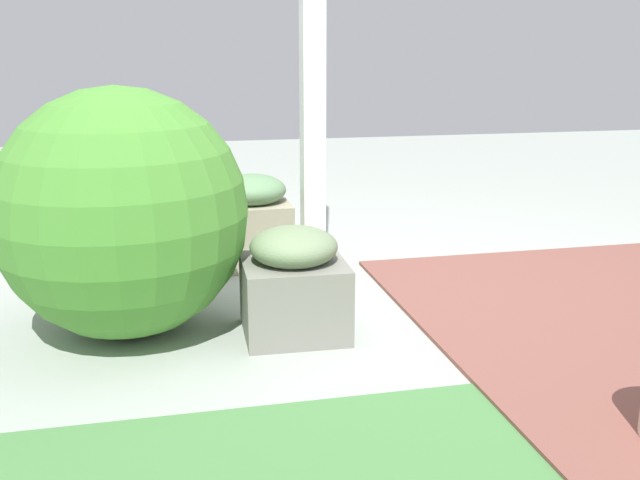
{
  "coord_description": "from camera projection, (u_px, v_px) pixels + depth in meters",
  "views": [
    {
      "loc": [
        0.95,
        3.12,
        1.14
      ],
      "look_at": [
        0.27,
        0.07,
        0.3
      ],
      "focal_mm": 40.34,
      "sensor_mm": 36.0,
      "label": 1
    }
  ],
  "objects": [
    {
      "name": "stone_planter_mid",
      "position": [
        294.0,
        283.0,
        2.91
      ],
      "size": [
        0.42,
        0.41,
        0.45
      ],
      "color": "slate",
      "rests_on": "ground"
    },
    {
      "name": "porch_pillar",
      "position": [
        312.0,
        17.0,
        3.31
      ],
      "size": [
        0.11,
        0.11,
        2.55
      ],
      "primitive_type": "cube",
      "color": "white",
      "rests_on": "ground"
    },
    {
      "name": "ground_plane",
      "position": [
        372.0,
        293.0,
        3.44
      ],
      "size": [
        12.0,
        12.0,
        0.0
      ],
      "primitive_type": "plane",
      "color": "#9BA39A"
    },
    {
      "name": "stone_planter_nearest",
      "position": [
        252.0,
        221.0,
        3.85
      ],
      "size": [
        0.39,
        0.41,
        0.49
      ],
      "color": "gray",
      "rests_on": "ground"
    },
    {
      "name": "terracotta_pot_broad",
      "position": [
        90.0,
        219.0,
        3.86
      ],
      "size": [
        0.39,
        0.39,
        0.42
      ],
      "color": "#B4603C",
      "rests_on": "ground"
    },
    {
      "name": "round_shrub",
      "position": [
        122.0,
        213.0,
        2.85
      ],
      "size": [
        1.0,
        1.0,
        1.0
      ],
      "primitive_type": "sphere",
      "color": "#478830",
      "rests_on": "ground"
    }
  ]
}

